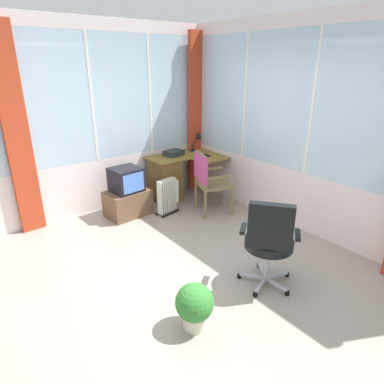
{
  "coord_description": "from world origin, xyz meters",
  "views": [
    {
      "loc": [
        -1.88,
        -2.45,
        2.21
      ],
      "look_at": [
        0.7,
        0.87,
        0.57
      ],
      "focal_mm": 31.32,
      "sensor_mm": 36.0,
      "label": 1
    }
  ],
  "objects_px": {
    "paper_tray": "(174,153)",
    "tv_on_stand": "(127,195)",
    "tv_remote": "(206,155)",
    "desk_lamp": "(198,140)",
    "space_heater": "(168,196)",
    "potted_plant": "(195,305)",
    "office_chair": "(269,238)",
    "desk": "(168,177)",
    "wooden_armchair": "(206,176)"
  },
  "relations": [
    {
      "from": "potted_plant",
      "to": "office_chair",
      "type": "bearing_deg",
      "value": 0.25
    },
    {
      "from": "office_chair",
      "to": "potted_plant",
      "type": "height_order",
      "value": "office_chair"
    },
    {
      "from": "desk",
      "to": "potted_plant",
      "type": "relative_size",
      "value": 2.57
    },
    {
      "from": "wooden_armchair",
      "to": "tv_on_stand",
      "type": "relative_size",
      "value": 1.27
    },
    {
      "from": "desk",
      "to": "potted_plant",
      "type": "xyz_separation_m",
      "value": [
        -1.47,
        -2.61,
        -0.15
      ]
    },
    {
      "from": "tv_remote",
      "to": "paper_tray",
      "type": "height_order",
      "value": "paper_tray"
    },
    {
      "from": "tv_remote",
      "to": "tv_on_stand",
      "type": "relative_size",
      "value": 0.2
    },
    {
      "from": "space_heater",
      "to": "paper_tray",
      "type": "bearing_deg",
      "value": 47.09
    },
    {
      "from": "desk_lamp",
      "to": "paper_tray",
      "type": "bearing_deg",
      "value": 179.63
    },
    {
      "from": "desk_lamp",
      "to": "potted_plant",
      "type": "bearing_deg",
      "value": -129.24
    },
    {
      "from": "desk_lamp",
      "to": "space_heater",
      "type": "height_order",
      "value": "desk_lamp"
    },
    {
      "from": "tv_remote",
      "to": "potted_plant",
      "type": "bearing_deg",
      "value": -130.72
    },
    {
      "from": "tv_on_stand",
      "to": "paper_tray",
      "type": "bearing_deg",
      "value": 10.2
    },
    {
      "from": "tv_remote",
      "to": "office_chair",
      "type": "xyz_separation_m",
      "value": [
        -1.12,
        -2.31,
        -0.18
      ]
    },
    {
      "from": "paper_tray",
      "to": "space_heater",
      "type": "relative_size",
      "value": 0.54
    },
    {
      "from": "desk_lamp",
      "to": "wooden_armchair",
      "type": "distance_m",
      "value": 1.04
    },
    {
      "from": "desk",
      "to": "paper_tray",
      "type": "xyz_separation_m",
      "value": [
        0.17,
        0.05,
        0.39
      ]
    },
    {
      "from": "tv_remote",
      "to": "paper_tray",
      "type": "distance_m",
      "value": 0.55
    },
    {
      "from": "desk",
      "to": "potted_plant",
      "type": "distance_m",
      "value": 3.0
    },
    {
      "from": "wooden_armchair",
      "to": "paper_tray",
      "type": "bearing_deg",
      "value": 90.56
    },
    {
      "from": "tv_remote",
      "to": "potted_plant",
      "type": "height_order",
      "value": "tv_remote"
    },
    {
      "from": "desk",
      "to": "office_chair",
      "type": "height_order",
      "value": "office_chair"
    },
    {
      "from": "tv_on_stand",
      "to": "potted_plant",
      "type": "bearing_deg",
      "value": -104.73
    },
    {
      "from": "office_chair",
      "to": "space_heater",
      "type": "relative_size",
      "value": 1.78
    },
    {
      "from": "desk",
      "to": "space_heater",
      "type": "distance_m",
      "value": 0.55
    },
    {
      "from": "desk",
      "to": "tv_remote",
      "type": "distance_m",
      "value": 0.75
    },
    {
      "from": "desk_lamp",
      "to": "tv_on_stand",
      "type": "xyz_separation_m",
      "value": [
        -1.51,
        -0.17,
        -0.61
      ]
    },
    {
      "from": "tv_remote",
      "to": "office_chair",
      "type": "relative_size",
      "value": 0.15
    },
    {
      "from": "desk",
      "to": "paper_tray",
      "type": "relative_size",
      "value": 3.77
    },
    {
      "from": "space_heater",
      "to": "potted_plant",
      "type": "distance_m",
      "value": 2.46
    },
    {
      "from": "desk_lamp",
      "to": "tv_remote",
      "type": "xyz_separation_m",
      "value": [
        -0.1,
        -0.34,
        -0.19
      ]
    },
    {
      "from": "space_heater",
      "to": "wooden_armchair",
      "type": "bearing_deg",
      "value": -36.43
    },
    {
      "from": "tv_on_stand",
      "to": "space_heater",
      "type": "height_order",
      "value": "tv_on_stand"
    },
    {
      "from": "office_chair",
      "to": "tv_on_stand",
      "type": "bearing_deg",
      "value": 96.84
    },
    {
      "from": "paper_tray",
      "to": "tv_on_stand",
      "type": "bearing_deg",
      "value": -169.8
    },
    {
      "from": "paper_tray",
      "to": "potted_plant",
      "type": "xyz_separation_m",
      "value": [
        -1.64,
        -2.65,
        -0.54
      ]
    },
    {
      "from": "paper_tray",
      "to": "wooden_armchair",
      "type": "relative_size",
      "value": 0.31
    },
    {
      "from": "tv_remote",
      "to": "paper_tray",
      "type": "bearing_deg",
      "value": 142.11
    },
    {
      "from": "tv_remote",
      "to": "potted_plant",
      "type": "distance_m",
      "value": 3.14
    },
    {
      "from": "desk",
      "to": "tv_on_stand",
      "type": "bearing_deg",
      "value": -170.9
    },
    {
      "from": "tv_on_stand",
      "to": "space_heater",
      "type": "xyz_separation_m",
      "value": [
        0.53,
        -0.32,
        -0.05
      ]
    },
    {
      "from": "paper_tray",
      "to": "tv_on_stand",
      "type": "height_order",
      "value": "paper_tray"
    },
    {
      "from": "desk_lamp",
      "to": "space_heater",
      "type": "bearing_deg",
      "value": -153.48
    },
    {
      "from": "office_chair",
      "to": "space_heater",
      "type": "xyz_separation_m",
      "value": [
        0.23,
        2.15,
        -0.29
      ]
    },
    {
      "from": "potted_plant",
      "to": "desk_lamp",
      "type": "bearing_deg",
      "value": 50.76
    },
    {
      "from": "desk_lamp",
      "to": "office_chair",
      "type": "height_order",
      "value": "desk_lamp"
    },
    {
      "from": "wooden_armchair",
      "to": "potted_plant",
      "type": "distance_m",
      "value": 2.48
    },
    {
      "from": "tv_remote",
      "to": "tv_on_stand",
      "type": "distance_m",
      "value": 1.48
    },
    {
      "from": "paper_tray",
      "to": "desk",
      "type": "bearing_deg",
      "value": -164.44
    },
    {
      "from": "tv_remote",
      "to": "space_heater",
      "type": "relative_size",
      "value": 0.27
    }
  ]
}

